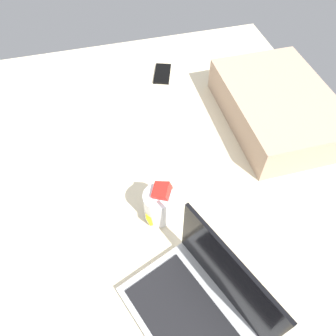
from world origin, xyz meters
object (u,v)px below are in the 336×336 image
at_px(laptop, 199,305).
at_px(snack_cup, 159,205).
at_px(pillow, 277,107).
at_px(cell_phone, 162,74).

bearing_deg(laptop, snack_cup, 164.20).
relative_size(laptop, pillow, 0.75).
xyz_separation_m(snack_cup, pillow, (-0.30, 0.53, 0.01)).
distance_m(laptop, cell_phone, 1.00).
distance_m(cell_phone, pillow, 0.52).
xyz_separation_m(snack_cup, cell_phone, (-0.69, 0.18, -0.06)).
distance_m(laptop, pillow, 0.78).
relative_size(laptop, cell_phone, 2.79).
bearing_deg(snack_cup, laptop, 5.61).
distance_m(snack_cup, pillow, 0.61).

